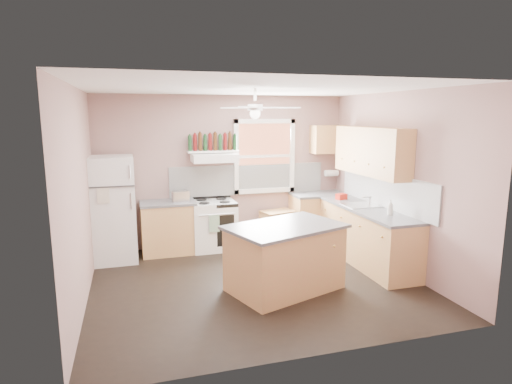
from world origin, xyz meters
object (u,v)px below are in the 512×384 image
object	(u,v)px
cart	(278,227)
island	(285,259)
refrigerator	(112,209)
stove	(213,225)
toaster	(180,196)

from	to	relation	value
cart	island	xyz separation A→B (m)	(-0.63, -2.10, 0.13)
refrigerator	stove	xyz separation A→B (m)	(1.67, 0.16, -0.43)
refrigerator	stove	world-z (taller)	refrigerator
refrigerator	cart	size ratio (longest dim) A/B	2.86
island	cart	bearing A→B (deg)	53.94
refrigerator	island	size ratio (longest dim) A/B	1.20
stove	cart	size ratio (longest dim) A/B	1.44
island	toaster	bearing A→B (deg)	100.88
refrigerator	toaster	world-z (taller)	refrigerator
toaster	cart	xyz separation A→B (m)	(1.79, 0.11, -0.69)
cart	island	world-z (taller)	island
refrigerator	toaster	bearing A→B (deg)	5.04
refrigerator	stove	size ratio (longest dim) A/B	1.99
island	refrigerator	bearing A→B (deg)	120.87
refrigerator	stove	distance (m)	1.73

